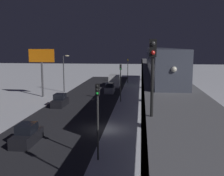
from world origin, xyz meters
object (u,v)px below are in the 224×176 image
object	(u,v)px
sedan_silver	(110,89)
sedan_black	(60,101)
box_truck	(115,81)
traffic_light_near	(98,111)
traffic_light_mid	(121,77)
commercial_billboard	(42,60)
traffic_light_far	(128,67)
subway_train	(159,60)
sedan_black_3	(27,135)
rail_signal	(153,64)

from	to	relation	value
sedan_silver	sedan_black	bearing A→B (deg)	-114.94
box_truck	traffic_light_near	bearing A→B (deg)	93.57
traffic_light_mid	commercial_billboard	size ratio (longest dim) A/B	0.72
traffic_light_near	commercial_billboard	distance (m)	31.90
sedan_black	commercial_billboard	size ratio (longest dim) A/B	0.49
traffic_light_mid	traffic_light_far	world-z (taller)	same
subway_train	sedan_silver	size ratio (longest dim) A/B	8.21
traffic_light_far	traffic_light_mid	bearing A→B (deg)	90.00
sedan_black_3	traffic_light_near	world-z (taller)	traffic_light_near
rail_signal	sedan_black_3	bearing A→B (deg)	-42.65
subway_train	box_truck	distance (m)	26.94
sedan_black	sedan_silver	distance (m)	15.18
box_truck	traffic_light_near	size ratio (longest dim) A/B	1.16
sedan_black_3	box_truck	world-z (taller)	box_truck
rail_signal	sedan_black_3	world-z (taller)	rail_signal
rail_signal	box_truck	distance (m)	51.68
sedan_black	sedan_black_3	world-z (taller)	same
sedan_silver	traffic_light_near	bearing A→B (deg)	-85.13
box_truck	commercial_billboard	xyz separation A→B (m)	(12.24, 15.24, 5.48)
traffic_light_mid	commercial_billboard	distance (m)	15.53
box_truck	traffic_light_near	distance (m)	43.48
sedan_black_3	commercial_billboard	bearing A→B (deg)	-73.35
sedan_black	traffic_light_mid	bearing A→B (deg)	-154.34
sedan_silver	traffic_light_mid	distance (m)	10.31
subway_train	traffic_light_near	size ratio (longest dim) A/B	5.76
rail_signal	traffic_light_near	xyz separation A→B (m)	(4.04, -7.43, -4.26)
rail_signal	sedan_black	world-z (taller)	rail_signal
box_truck	traffic_light_mid	xyz separation A→B (m)	(-2.70, 18.58, 2.85)
sedan_silver	subway_train	bearing A→B (deg)	-60.03
sedan_black	box_truck	size ratio (longest dim) A/B	0.58
sedan_black_3	box_truck	xyz separation A→B (m)	(-4.80, -40.11, 0.55)
sedan_silver	traffic_light_far	size ratio (longest dim) A/B	0.70
sedan_black	traffic_light_near	xyz separation A→B (m)	(-9.30, 20.25, 3.40)
commercial_billboard	sedan_black	bearing A→B (deg)	125.81
traffic_light_near	traffic_light_mid	bearing A→B (deg)	-90.00
subway_train	traffic_light_far	bearing A→B (deg)	-78.99
traffic_light_mid	sedan_black_3	bearing A→B (deg)	70.79
sedan_silver	commercial_billboard	xyz separation A→B (m)	(12.04, 5.95, 6.03)
box_truck	commercial_billboard	world-z (taller)	commercial_billboard
sedan_silver	box_truck	world-z (taller)	box_truck
traffic_light_near	traffic_light_far	distance (m)	49.44
sedan_black	traffic_light_far	bearing A→B (deg)	-107.67
box_truck	sedan_black	bearing A→B (deg)	74.02
sedan_black	commercial_billboard	world-z (taller)	commercial_billboard
subway_train	sedan_black	size ratio (longest dim) A/B	8.52
subway_train	sedan_silver	xyz separation A→B (m)	(8.91, -15.45, -6.71)
sedan_black	sedan_silver	xyz separation A→B (m)	(-6.40, -13.76, 0.00)
sedan_black_3	traffic_light_far	distance (m)	46.97
sedan_black	commercial_billboard	distance (m)	11.37
rail_signal	traffic_light_mid	size ratio (longest dim) A/B	0.62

